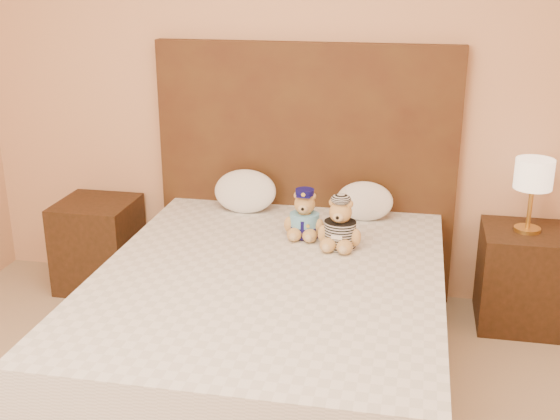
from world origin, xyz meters
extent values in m
cube|color=#DFA379|center=(0.00, 2.25, 1.35)|extent=(4.00, 0.04, 2.70)
cube|color=white|center=(0.00, 1.20, 0.15)|extent=(1.60, 2.00, 0.30)
cube|color=silver|center=(0.00, 1.20, 0.43)|extent=(1.60, 2.00, 0.25)
cube|color=#4D3117|center=(0.00, 2.21, 0.75)|extent=(1.75, 0.08, 1.50)
cube|color=#3C2113|center=(-1.25, 2.00, 0.28)|extent=(0.45, 0.45, 0.55)
cube|color=#3C2113|center=(1.25, 2.00, 0.28)|extent=(0.45, 0.45, 0.55)
cylinder|color=gold|center=(1.25, 2.00, 0.56)|extent=(0.14, 0.14, 0.02)
cylinder|color=gold|center=(1.25, 2.00, 0.69)|extent=(0.02, 0.02, 0.26)
cylinder|color=#F9E4C3|center=(1.25, 2.00, 0.87)|extent=(0.20, 0.20, 0.16)
ellipsoid|color=white|center=(-0.32, 2.03, 0.68)|extent=(0.37, 0.24, 0.26)
ellipsoid|color=white|center=(0.37, 2.03, 0.66)|extent=(0.32, 0.21, 0.22)
camera|label=1|loc=(0.63, -1.72, 1.90)|focal=45.00mm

